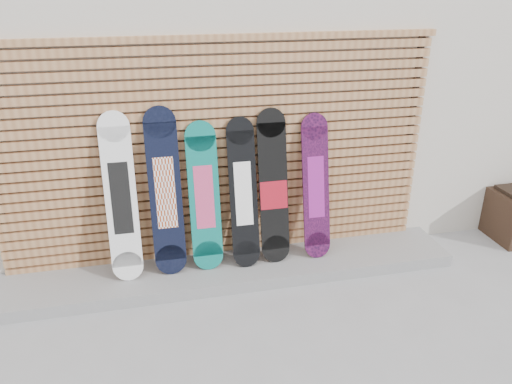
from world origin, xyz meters
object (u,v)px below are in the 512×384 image
snowboard_1 (165,193)px  snowboard_5 (316,187)px  snowboard_2 (204,197)px  snowboard_3 (243,194)px  snowboard_0 (121,198)px  snowboard_4 (273,188)px

snowboard_1 → snowboard_5: (1.47, -0.01, -0.08)m
snowboard_2 → snowboard_3: size_ratio=0.99×
snowboard_0 → snowboard_4: (1.44, 0.00, -0.04)m
snowboard_5 → snowboard_1: bearing=179.7°
snowboard_1 → snowboard_3: snowboard_1 is taller
snowboard_3 → snowboard_5: snowboard_3 is taller
snowboard_0 → snowboard_2: bearing=0.9°
snowboard_0 → snowboard_1: bearing=1.4°
snowboard_2 → snowboard_3: 0.38m
snowboard_3 → snowboard_5: (0.74, 0.01, -0.00)m
snowboard_3 → snowboard_4: size_ratio=0.96×
snowboard_2 → snowboard_1: bearing=-179.6°
snowboard_1 → snowboard_2: snowboard_1 is taller
snowboard_5 → snowboard_3: bearing=-179.4°
snowboard_0 → snowboard_1: (0.40, 0.01, 0.01)m
snowboard_1 → snowboard_2: 0.37m
snowboard_3 → snowboard_1: bearing=178.7°
snowboard_4 → snowboard_0: bearing=-179.9°
snowboard_0 → snowboard_3: size_ratio=1.08×
snowboard_1 → snowboard_4: (1.04, -0.01, -0.05)m
snowboard_4 → snowboard_1: bearing=179.7°
snowboard_0 → snowboard_3: 1.14m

